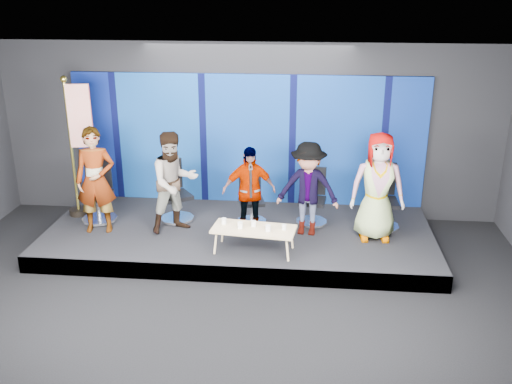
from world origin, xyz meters
TOP-DOWN VIEW (x-y plane):
  - ground at (0.00, 0.00)m, footprint 10.00×10.00m
  - room_walls at (0.00, 0.00)m, footprint 10.02×8.02m
  - riser at (0.00, 2.50)m, footprint 7.00×3.00m
  - backdrop at (0.00, 3.95)m, footprint 7.00×0.08m
  - chair_a at (-2.69, 2.67)m, footprint 0.77×0.77m
  - panelist_a at (-2.51, 2.19)m, footprint 0.76×0.56m
  - chair_b at (-1.26, 2.83)m, footprint 0.89×0.89m
  - panelist_b at (-1.14, 2.34)m, footprint 1.13×1.08m
  - chair_c at (0.19, 2.84)m, footprint 0.68×0.68m
  - panelist_c at (0.20, 2.34)m, footprint 1.01×0.61m
  - chair_d at (1.32, 2.93)m, footprint 0.66×0.66m
  - panelist_d at (1.23, 2.43)m, footprint 1.16×0.76m
  - chair_e at (2.59, 2.84)m, footprint 0.69×0.69m
  - panelist_e at (2.42, 2.36)m, footprint 0.95×0.64m
  - coffee_table at (0.36, 1.61)m, footprint 1.44×0.74m
  - mug_a at (-0.16, 1.72)m, footprint 0.08×0.08m
  - mug_b at (0.13, 1.58)m, footprint 0.09×0.09m
  - mug_c at (0.35, 1.67)m, footprint 0.08×0.08m
  - mug_d at (0.60, 1.50)m, footprint 0.09×0.09m
  - mug_e at (0.86, 1.59)m, footprint 0.08×0.08m
  - flag_stand at (-3.07, 2.90)m, footprint 0.62×0.36m

SIDE VIEW (x-z plane):
  - ground at x=0.00m, z-range 0.00..0.00m
  - riser at x=0.00m, z-range 0.00..0.30m
  - chair_c at x=0.19m, z-range 0.13..1.12m
  - chair_d at x=1.32m, z-range 0.12..1.17m
  - chair_b at x=-1.26m, z-range 0.11..1.24m
  - chair_e at x=2.59m, z-range 0.10..1.28m
  - coffee_table at x=0.36m, z-range 0.48..0.90m
  - chair_a at x=-2.69m, z-range 0.10..1.28m
  - mug_e at x=0.86m, z-range 0.72..0.81m
  - mug_c at x=0.35m, z-range 0.72..0.82m
  - mug_a at x=-0.16m, z-range 0.72..0.82m
  - mug_d at x=0.60m, z-range 0.72..0.83m
  - mug_b at x=0.13m, z-range 0.72..0.83m
  - panelist_c at x=0.20m, z-range 0.30..1.91m
  - panelist_d at x=1.23m, z-range 0.30..1.99m
  - panelist_b at x=-1.14m, z-range 0.30..2.14m
  - panelist_e at x=2.42m, z-range 0.30..2.21m
  - panelist_a at x=-2.51m, z-range 0.30..2.22m
  - backdrop at x=0.00m, z-range 0.30..2.90m
  - flag_stand at x=-3.07m, z-range 0.38..3.06m
  - room_walls at x=0.00m, z-range 0.67..4.18m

